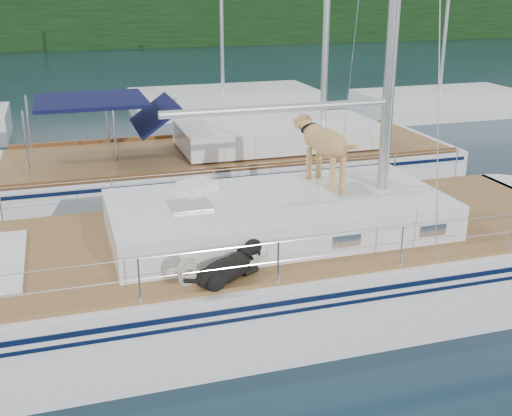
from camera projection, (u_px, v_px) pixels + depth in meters
name	position (u px, v px, depth m)	size (l,w,h in m)	color
ground	(230.00, 308.00, 10.36)	(120.00, 120.00, 0.00)	black
tree_line	(80.00, 9.00, 49.90)	(90.00, 3.00, 6.00)	black
shore_bank	(82.00, 39.00, 51.78)	(92.00, 1.00, 1.20)	#595147
main_sailboat	(236.00, 269.00, 10.17)	(12.00, 3.89, 14.01)	white
neighbor_sailboat	(235.00, 170.00, 15.76)	(11.00, 3.50, 13.30)	white
bg_boat_center	(223.00, 101.00, 25.74)	(7.20, 3.00, 11.65)	white
bg_boat_east	(438.00, 104.00, 25.27)	(6.40, 3.00, 11.65)	white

